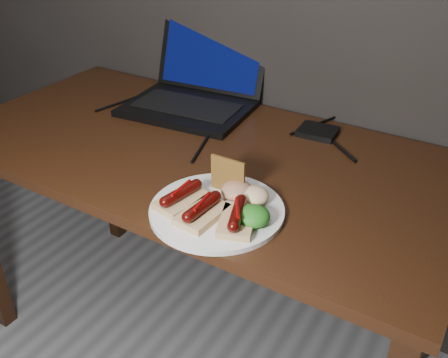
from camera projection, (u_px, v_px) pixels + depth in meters
desk at (197, 175)px, 1.39m from camera, size 1.40×0.70×0.75m
laptop at (196, 89)px, 1.57m from camera, size 0.41×0.39×0.25m
hard_drive at (318, 132)px, 1.41m from camera, size 0.11×0.10×0.02m
desk_cables at (237, 127)px, 1.44m from camera, size 0.80×0.49×0.01m
plate at (217, 210)px, 1.08m from camera, size 0.35×0.35×0.01m
bread_sausage_left at (181, 197)px, 1.09m from camera, size 0.09×0.13×0.04m
bread_sausage_center at (202, 211)px, 1.04m from camera, size 0.08×0.12×0.04m
bread_sausage_right at (237, 217)px, 1.02m from camera, size 0.11×0.13×0.04m
crispbread at (228, 175)px, 1.11m from camera, size 0.09×0.01×0.08m
salad_greens at (253, 216)px, 1.02m from camera, size 0.07×0.07×0.04m
salsa_mound at (237, 190)px, 1.10m from camera, size 0.07×0.07×0.04m
coleslaw_mound at (254, 195)px, 1.09m from camera, size 0.06×0.06×0.04m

